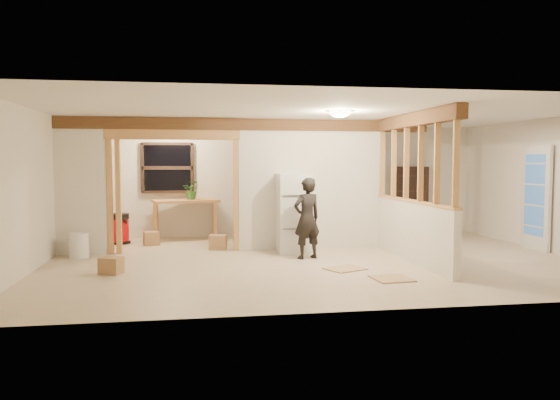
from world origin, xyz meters
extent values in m
cube|color=beige|center=(0.00, 0.00, -0.01)|extent=(9.00, 6.50, 0.01)
cube|color=white|center=(0.00, 0.00, 2.50)|extent=(9.00, 6.50, 0.01)
cube|color=silver|center=(0.00, 3.25, 1.25)|extent=(9.00, 0.01, 2.50)
cube|color=silver|center=(0.00, -3.25, 1.25)|extent=(9.00, 0.01, 2.50)
cube|color=silver|center=(-4.50, 0.00, 1.25)|extent=(0.01, 6.50, 2.50)
cube|color=silver|center=(4.50, 0.00, 1.25)|extent=(0.01, 6.50, 2.50)
cube|color=silver|center=(-4.05, 1.20, 1.25)|extent=(0.90, 0.12, 2.50)
cube|color=silver|center=(0.20, 1.20, 1.25)|extent=(2.80, 0.12, 2.50)
cube|color=tan|center=(-2.40, 1.20, 1.10)|extent=(2.46, 0.14, 2.20)
cube|color=brown|center=(-1.00, 1.20, 2.38)|extent=(7.00, 0.18, 0.22)
cube|color=brown|center=(1.60, -0.40, 2.38)|extent=(0.18, 3.30, 0.22)
cube|color=silver|center=(1.60, -0.40, 0.50)|extent=(0.12, 3.20, 1.00)
cube|color=tan|center=(1.60, -0.40, 1.66)|extent=(0.14, 3.20, 1.32)
cube|color=black|center=(-2.60, 3.17, 1.55)|extent=(1.12, 0.10, 1.10)
cube|color=white|center=(4.42, 0.40, 1.00)|extent=(0.12, 0.86, 2.00)
ellipsoid|color=#FFEABF|center=(0.30, -0.50, 2.48)|extent=(0.36, 0.36, 0.16)
ellipsoid|color=#FFEABF|center=(-2.50, 2.30, 2.48)|extent=(0.32, 0.32, 0.14)
ellipsoid|color=#FFD88C|center=(-2.00, 1.60, 2.18)|extent=(0.07, 0.07, 0.07)
cube|color=white|center=(-0.20, 0.85, 0.73)|extent=(0.60, 0.59, 1.47)
imported|color=black|center=(-0.11, 0.13, 0.71)|extent=(0.60, 0.49, 1.41)
cube|color=tan|center=(-2.21, 2.86, 0.43)|extent=(1.49, 0.96, 0.87)
imported|color=#316724|center=(-2.08, 2.83, 1.07)|extent=(0.43, 0.40, 0.41)
cylinder|color=#B4070A|center=(-3.58, 2.43, 0.32)|extent=(0.59, 0.59, 0.63)
cube|color=black|center=(3.00, 3.05, 0.79)|extent=(0.79, 0.26, 1.57)
cylinder|color=white|center=(-4.04, 0.84, 0.22)|extent=(0.43, 0.43, 0.44)
cube|color=#A77B51|center=(-1.59, 1.39, 0.14)|extent=(0.37, 0.34, 0.28)
cube|color=#A77B51|center=(-2.90, 2.16, 0.14)|extent=(0.35, 0.35, 0.27)
cube|color=#A77B51|center=(-3.28, -0.68, 0.13)|extent=(0.38, 0.35, 0.25)
cube|color=tan|center=(0.75, -1.71, 0.01)|extent=(0.56, 0.56, 0.02)
cube|color=tan|center=(0.29, -0.90, 0.01)|extent=(0.70, 0.65, 0.02)
camera|label=1|loc=(-2.06, -9.08, 1.68)|focal=35.00mm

